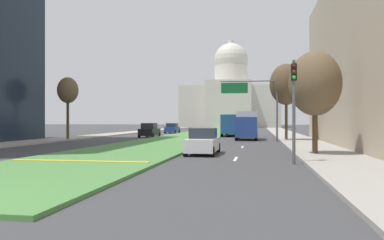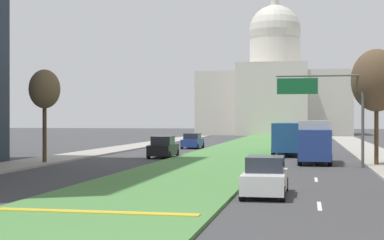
% 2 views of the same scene
% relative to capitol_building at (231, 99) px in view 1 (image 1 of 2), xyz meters
% --- Properties ---
extents(ground_plane, '(267.18, 267.18, 0.00)m').
position_rel_capitol_building_xyz_m(ground_plane, '(0.00, -59.87, -9.37)').
color(ground_plane, '#3D3D3F').
extents(grass_median, '(8.01, 109.30, 0.14)m').
position_rel_capitol_building_xyz_m(grass_median, '(0.00, -65.95, -9.30)').
color(grass_median, '#4C8442').
rests_on(grass_median, ground_plane).
extents(median_curb_nose, '(7.21, 0.50, 0.04)m').
position_rel_capitol_building_xyz_m(median_curb_nose, '(0.00, -110.14, -9.21)').
color(median_curb_nose, gold).
rests_on(median_curb_nose, grass_median).
extents(lane_dashes_right, '(0.16, 56.20, 0.01)m').
position_rel_capitol_building_xyz_m(lane_dashes_right, '(7.53, -78.35, -9.36)').
color(lane_dashes_right, silver).
rests_on(lane_dashes_right, ground_plane).
extents(sidewalk_left, '(4.00, 109.30, 0.15)m').
position_rel_capitol_building_xyz_m(sidewalk_left, '(-13.05, -72.02, -9.29)').
color(sidewalk_left, '#9E9991').
rests_on(sidewalk_left, ground_plane).
extents(sidewalk_right, '(4.00, 109.30, 0.15)m').
position_rel_capitol_building_xyz_m(sidewalk_right, '(13.05, -72.02, -9.29)').
color(sidewalk_right, '#9E9991').
rests_on(sidewalk_right, ground_plane).
extents(capitol_building, '(31.71, 23.27, 28.83)m').
position_rel_capitol_building_xyz_m(capitol_building, '(0.00, 0.00, 0.00)').
color(capitol_building, beige).
rests_on(capitol_building, ground_plane).
extents(traffic_light_near_right, '(0.28, 0.35, 5.20)m').
position_rel_capitol_building_xyz_m(traffic_light_near_right, '(10.55, -108.35, -6.05)').
color(traffic_light_near_right, '#515456').
rests_on(traffic_light_near_right, ground_plane).
extents(overhead_guide_sign, '(5.96, 0.20, 6.50)m').
position_rel_capitol_building_xyz_m(overhead_guide_sign, '(8.50, -87.32, -4.70)').
color(overhead_guide_sign, '#515456').
rests_on(overhead_guide_sign, ground_plane).
extents(street_tree_right_near, '(3.20, 3.20, 6.48)m').
position_rel_capitol_building_xyz_m(street_tree_right_near, '(12.26, -103.42, -4.91)').
color(street_tree_right_near, '#4C3823').
rests_on(street_tree_right_near, ground_plane).
extents(street_tree_left_mid, '(2.29, 2.29, 6.96)m').
position_rel_capitol_building_xyz_m(street_tree_left_mid, '(-11.90, -88.46, -3.93)').
color(street_tree_left_mid, '#4C3823').
rests_on(street_tree_left_mid, ground_plane).
extents(street_tree_right_mid, '(3.49, 3.49, 8.19)m').
position_rel_capitol_building_xyz_m(street_tree_right_mid, '(11.76, -86.18, -3.38)').
color(street_tree_right_mid, '#4C3823').
rests_on(street_tree_right_mid, ground_plane).
extents(sedan_lead_stopped, '(1.86, 4.52, 1.70)m').
position_rel_capitol_building_xyz_m(sedan_lead_stopped, '(5.27, -103.39, -8.57)').
color(sedan_lead_stopped, silver).
rests_on(sedan_lead_stopped, ground_plane).
extents(sedan_midblock, '(2.00, 4.45, 1.84)m').
position_rel_capitol_building_xyz_m(sedan_midblock, '(-5.14, -79.47, -8.51)').
color(sedan_midblock, black).
rests_on(sedan_midblock, ground_plane).
extents(sedan_distant, '(1.97, 4.30, 1.71)m').
position_rel_capitol_building_xyz_m(sedan_distant, '(-5.67, -63.45, -8.56)').
color(sedan_distant, navy).
rests_on(sedan_distant, ground_plane).
extents(sedan_far_horizon, '(1.97, 4.62, 1.75)m').
position_rel_capitol_building_xyz_m(sedan_far_horizon, '(5.56, -50.90, -8.55)').
color(sedan_far_horizon, silver).
rests_on(sedan_far_horizon, ground_plane).
extents(sedan_very_far, '(2.20, 4.76, 1.80)m').
position_rel_capitol_building_xyz_m(sedan_very_far, '(7.54, -37.01, -8.53)').
color(sedan_very_far, black).
rests_on(sedan_very_far, ground_plane).
extents(box_truck_delivery, '(2.40, 6.40, 3.20)m').
position_rel_capitol_building_xyz_m(box_truck_delivery, '(7.55, -83.91, -7.69)').
color(box_truck_delivery, navy).
rests_on(box_truck_delivery, ground_plane).
extents(city_bus, '(2.62, 11.00, 2.95)m').
position_rel_capitol_building_xyz_m(city_bus, '(5.27, -72.97, -7.60)').
color(city_bus, '#1E4C8C').
rests_on(city_bus, ground_plane).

